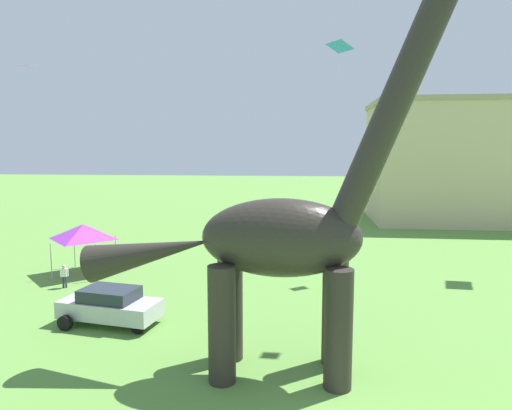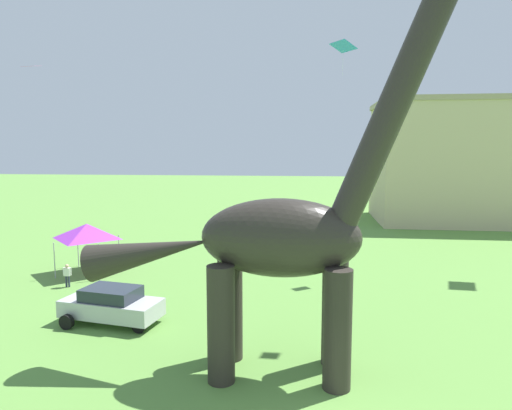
% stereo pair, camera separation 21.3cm
% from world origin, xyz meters
% --- Properties ---
extents(dinosaur_sculpture, '(12.03, 2.55, 12.58)m').
position_xyz_m(dinosaur_sculpture, '(-1.48, 4.76, 4.55)').
color(dinosaur_sculpture, '#2D2823').
rests_on(dinosaur_sculpture, ground_plane).
extents(parked_sedan_left, '(4.45, 2.49, 1.55)m').
position_xyz_m(parked_sedan_left, '(-8.84, 8.28, 0.81)').
color(parked_sedan_left, '#B7B7BC').
rests_on(parked_sedan_left, ground_plane).
extents(person_near_flyer, '(0.47, 0.21, 1.26)m').
position_xyz_m(person_near_flyer, '(-13.42, 12.93, 0.76)').
color(person_near_flyer, '#2D3347').
rests_on(person_near_flyer, ground_plane).
extents(festival_canopy_tent, '(3.15, 3.15, 3.00)m').
position_xyz_m(festival_canopy_tent, '(-13.65, 15.76, 2.54)').
color(festival_canopy_tent, '#B2B2B7').
rests_on(festival_canopy_tent, ground_plane).
extents(kite_high_left, '(1.97, 2.09, 2.23)m').
position_xyz_m(kite_high_left, '(1.64, 23.51, 14.47)').
color(kite_high_left, '#287AE5').
extents(kite_near_low, '(0.71, 0.71, 0.73)m').
position_xyz_m(kite_near_low, '(5.55, 18.69, 12.71)').
color(kite_near_low, green).
extents(kite_apex, '(1.20, 0.94, 0.18)m').
position_xyz_m(kite_apex, '(-20.48, 21.89, 13.31)').
color(kite_apex, pink).
extents(background_building_block, '(20.77, 11.81, 12.28)m').
position_xyz_m(background_building_block, '(16.60, 39.41, 6.15)').
color(background_building_block, '#CCB78E').
rests_on(background_building_block, ground_plane).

